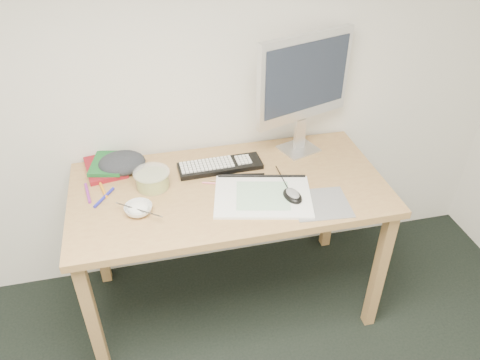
{
  "coord_description": "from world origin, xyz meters",
  "views": [
    {
      "loc": [
        -0.09,
        -0.22,
        1.98
      ],
      "look_at": [
        0.28,
        1.36,
        0.83
      ],
      "focal_mm": 35.0,
      "sensor_mm": 36.0,
      "label": 1
    }
  ],
  "objects_px": {
    "desk": "(230,201)",
    "monitor": "(304,81)",
    "rice_bowl": "(139,209)",
    "sketchpad": "(263,197)",
    "keyboard": "(220,166)"
  },
  "relations": [
    {
      "from": "desk",
      "to": "rice_bowl",
      "type": "relative_size",
      "value": 12.11
    },
    {
      "from": "desk",
      "to": "sketchpad",
      "type": "height_order",
      "value": "sketchpad"
    },
    {
      "from": "sketchpad",
      "to": "keyboard",
      "type": "relative_size",
      "value": 1.05
    },
    {
      "from": "sketchpad",
      "to": "keyboard",
      "type": "distance_m",
      "value": 0.3
    },
    {
      "from": "desk",
      "to": "rice_bowl",
      "type": "xyz_separation_m",
      "value": [
        -0.4,
        -0.1,
        0.1
      ]
    },
    {
      "from": "monitor",
      "to": "desk",
      "type": "bearing_deg",
      "value": -169.12
    },
    {
      "from": "sketchpad",
      "to": "keyboard",
      "type": "xyz_separation_m",
      "value": [
        -0.14,
        0.27,
        0.01
      ]
    },
    {
      "from": "monitor",
      "to": "keyboard",
      "type": "bearing_deg",
      "value": 171.71
    },
    {
      "from": "sketchpad",
      "to": "keyboard",
      "type": "height_order",
      "value": "keyboard"
    },
    {
      "from": "monitor",
      "to": "rice_bowl",
      "type": "xyz_separation_m",
      "value": [
        -0.81,
        -0.33,
        -0.35
      ]
    },
    {
      "from": "desk",
      "to": "monitor",
      "type": "distance_m",
      "value": 0.64
    },
    {
      "from": "monitor",
      "to": "rice_bowl",
      "type": "distance_m",
      "value": 0.94
    },
    {
      "from": "keyboard",
      "to": "rice_bowl",
      "type": "relative_size",
      "value": 3.39
    },
    {
      "from": "keyboard",
      "to": "rice_bowl",
      "type": "height_order",
      "value": "rice_bowl"
    },
    {
      "from": "keyboard",
      "to": "rice_bowl",
      "type": "xyz_separation_m",
      "value": [
        -0.39,
        -0.25,
        0.01
      ]
    }
  ]
}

